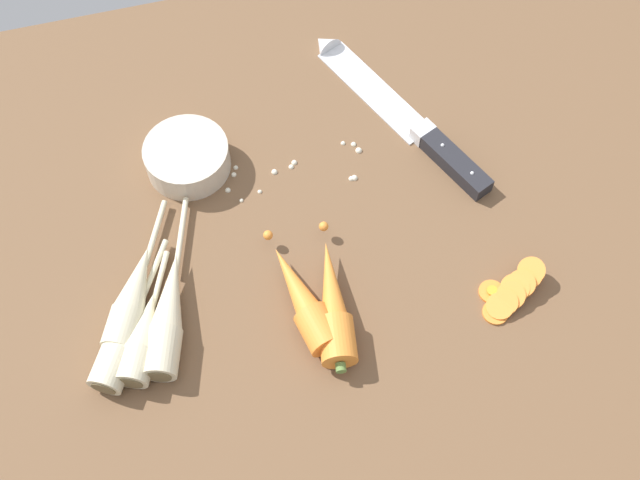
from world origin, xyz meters
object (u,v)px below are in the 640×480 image
prep_bowl (187,157)px  parsnip_mid_left (133,296)px  chefs_knife (394,108)px  parsnip_mid_right (143,337)px  parsnip_front (125,336)px  whole_carrot (303,301)px  carrot_slice_stack (514,291)px  carrot_slice_stray_near (492,291)px  whole_carrot_second (333,305)px  parsnip_back (168,313)px

prep_bowl → parsnip_mid_left: bearing=-118.6°
chefs_knife → parsnip_mid_right: (-38.34, -25.06, 1.33)cm
parsnip_front → whole_carrot: bearing=-3.1°
carrot_slice_stack → parsnip_front: bearing=172.3°
carrot_slice_stray_near → whole_carrot: bearing=170.0°
whole_carrot_second → parsnip_mid_left: (-22.34, 7.36, -0.12)cm
parsnip_mid_right → prep_bowl: 25.15cm
prep_bowl → whole_carrot_second: bearing=-63.5°
chefs_knife → parsnip_front: (-40.30, -24.42, 1.33)cm
parsnip_mid_left → prep_bowl: size_ratio=1.78×
chefs_knife → whole_carrot: size_ratio=1.87×
prep_bowl → carrot_slice_stack: bearing=-40.3°
parsnip_back → carrot_slice_stray_near: bearing=-10.0°
whole_carrot → parsnip_back: bearing=170.1°
whole_carrot_second → prep_bowl: bearing=116.5°
parsnip_front → prep_bowl: same height
parsnip_mid_left → carrot_slice_stray_near: size_ratio=6.26×
whole_carrot_second → parsnip_mid_right: whole_carrot_second is taller
whole_carrot_second → prep_bowl: (-12.60, 25.26, 0.05)cm
parsnip_mid_right → parsnip_mid_left: bearing=92.9°
whole_carrot → parsnip_front: whole_carrot is taller
carrot_slice_stack → prep_bowl: 44.50cm
parsnip_back → whole_carrot_second: bearing=-12.6°
whole_carrot_second → parsnip_front: (-24.03, 2.60, -0.12)cm
parsnip_front → parsnip_back: size_ratio=0.78×
chefs_knife → whole_carrot: 32.14cm
parsnip_back → prep_bowl: 21.94cm
whole_carrot → parsnip_mid_right: whole_carrot is taller
whole_carrot_second → prep_bowl: whole_carrot_second is taller
parsnip_mid_right → chefs_knife: bearing=33.2°
carrot_slice_stray_near → parsnip_front: bearing=173.3°
parsnip_mid_right → parsnip_back: 4.03cm
whole_carrot → prep_bowl: bearing=111.6°
carrot_slice_stack → carrot_slice_stray_near: (-2.21, 1.05, -0.86)cm
parsnip_mid_left → parsnip_front: bearing=-109.5°
parsnip_mid_left → parsnip_back: (3.62, -3.16, -0.00)cm
parsnip_mid_right → carrot_slice_stray_near: bearing=-6.1°
parsnip_front → carrot_slice_stack: 45.79cm
prep_bowl → chefs_knife: bearing=3.5°
parsnip_mid_right → parsnip_back: size_ratio=0.71×
whole_carrot → whole_carrot_second: same height
carrot_slice_stray_near → prep_bowl: size_ratio=0.28×
chefs_knife → parsnip_back: (-34.99, -22.82, 1.33)cm
chefs_knife → whole_carrot_second: 31.57cm
whole_carrot → chefs_knife: bearing=52.7°
chefs_knife → parsnip_front: parsnip_front is taller
chefs_knife → parsnip_back: size_ratio=1.41×
whole_carrot → prep_bowl: 25.56cm
whole_carrot → carrot_slice_stack: whole_carrot is taller
parsnip_mid_left → parsnip_back: same height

